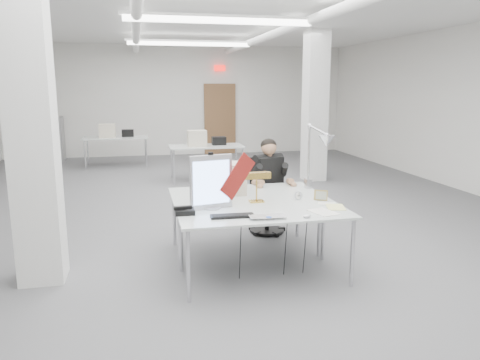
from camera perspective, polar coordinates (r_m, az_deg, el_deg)
The scene contains 23 objects.
room_shell at distance 7.33m, azimuth -2.24°, elevation 8.69°, with size 10.04×14.04×3.24m.
desk_main at distance 4.92m, azimuth 2.89°, elevation -3.94°, with size 1.80×0.90×0.03m, color silver.
desk_second at distance 5.76m, azimuth 0.54°, elevation -1.62°, with size 1.80×0.90×0.03m, color silver.
bg_desk_a at distance 10.26m, azimuth -4.14°, elevation 4.12°, with size 1.60×0.80×0.03m, color silver.
bg_desk_b at distance 12.35m, azimuth -14.90°, elevation 5.01°, with size 1.60×0.80×0.03m, color silver.
filing_cabinet at distance 13.98m, azimuth -21.63°, elevation 4.71°, with size 0.45×0.55×1.20m, color gray.
office_chair at distance 6.56m, azimuth 3.33°, elevation -2.33°, with size 0.48×0.48×0.98m, color black, non-canonical shape.
seated_person at distance 6.42m, azimuth 3.50°, elevation 1.15°, with size 0.47×0.59×0.89m, color black, non-canonical shape.
monitor at distance 4.96m, azimuth -3.55°, elevation -0.25°, with size 0.47×0.05×0.58m, color #BBBBC0.
pennant at distance 4.96m, azimuth -0.27°, elevation 0.47°, with size 0.49×0.01×0.20m, color maroon.
keyboard at distance 4.69m, azimuth -0.93°, elevation -4.41°, with size 0.44×0.15×0.02m, color black.
laptop at distance 4.59m, azimuth 3.53°, elevation -4.73°, with size 0.36×0.23×0.03m, color #BCBDC2.
mouse at distance 4.71m, azimuth 8.15°, elevation -4.38°, with size 0.08×0.05×0.03m, color silver.
bankers_lamp at distance 5.24m, azimuth 2.03°, elevation -0.79°, with size 0.32×0.13×0.36m, color gold, non-canonical shape.
desk_phone at distance 4.82m, azimuth -6.74°, elevation -3.85°, with size 0.20×0.18×0.05m, color black.
picture_frame_left at distance 5.01m, azimuth -5.12°, elevation -2.89°, with size 0.14×0.01×0.11m, color #9F8144.
picture_frame_right at distance 5.42m, azimuth 9.82°, elevation -1.84°, with size 0.15×0.01×0.12m, color #A28846.
desk_clock at distance 5.43m, azimuth 7.14°, elevation -1.86°, with size 0.10×0.10×0.03m, color silver.
paper_stack_a at distance 4.93m, azimuth 10.12°, elevation -3.87°, with size 0.21×0.30×0.01m, color silver.
paper_stack_b at distance 5.15m, azimuth 11.58°, elevation -3.25°, with size 0.19×0.26×0.01m, color #E2DF87.
paper_stack_c at distance 5.29m, azimuth 10.54°, elevation -2.85°, with size 0.19×0.13×0.01m, color silver.
beige_monitor at distance 5.66m, azimuth -1.43°, elevation 0.20°, with size 0.39×0.37×0.37m, color #C0B39F.
architect_lamp at distance 5.74m, azimuth 9.29°, elevation 3.11°, with size 0.25×0.74×0.95m, color silver, non-canonical shape.
Camera 1 is at (-1.26, -7.07, 2.05)m, focal length 35.00 mm.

